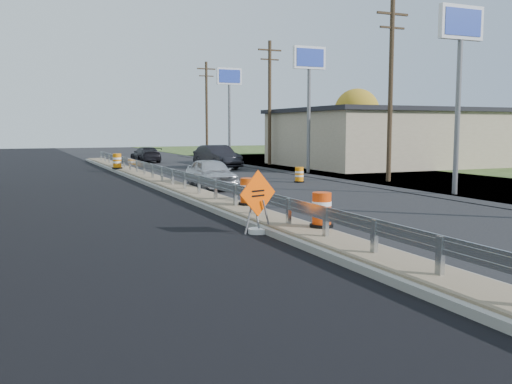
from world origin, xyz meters
name	(u,v)px	position (x,y,z in m)	size (l,w,h in m)	color
ground	(259,221)	(0.00, 0.00, 0.00)	(140.00, 140.00, 0.00)	black
milled_overlay	(75,193)	(-4.40, 10.00, 0.01)	(7.20, 120.00, 0.01)	black
median	(185,191)	(0.00, 8.00, 0.11)	(1.60, 55.00, 0.23)	gray
guardrail	(178,175)	(0.00, 9.00, 0.73)	(0.10, 46.15, 0.72)	silver
retail_building_near	(403,137)	(20.99, 20.00, 2.16)	(18.50, 12.50, 4.27)	tan
pylon_sign_south	(460,40)	(10.50, 3.00, 6.48)	(2.20, 0.30, 7.90)	slate
pylon_sign_mid	(309,70)	(10.50, 16.00, 6.48)	(2.20, 0.30, 7.90)	slate
pylon_sign_north	(229,85)	(10.50, 30.00, 6.48)	(2.20, 0.30, 7.90)	slate
utility_pole_smid	(391,88)	(11.50, 9.00, 4.93)	(1.90, 0.26, 9.40)	#473523
utility_pole_nmid	(270,100)	(11.50, 24.00, 4.93)	(1.90, 0.26, 9.40)	#473523
utility_pole_north	(207,107)	(11.50, 39.00, 4.93)	(1.90, 0.26, 9.40)	#473523
tree_far_yellow	(357,111)	(26.00, 34.00, 4.54)	(4.62, 4.62, 6.86)	#473523
caution_sign	(258,218)	(-0.90, -1.94, 0.44)	(1.20, 0.52, 1.73)	white
barrel_median_near	(322,210)	(0.55, -2.85, 0.67)	(0.63, 0.63, 0.92)	black
barrel_median_mid	(248,192)	(0.45, 2.01, 0.67)	(0.62, 0.62, 0.92)	black
barrel_median_far	(117,161)	(-0.55, 21.43, 0.70)	(0.66, 0.66, 0.98)	black
barrel_shoulder_near	(299,175)	(7.00, 10.60, 0.39)	(0.55, 0.55, 0.81)	black
car_silver	(211,173)	(1.80, 9.66, 0.71)	(1.67, 4.15, 1.41)	#BCBBC0
car_dark_mid	(217,157)	(6.61, 22.28, 0.82)	(1.73, 4.96, 1.63)	black
car_dark_far	(146,155)	(3.57, 31.43, 0.64)	(1.79, 4.41, 1.28)	black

